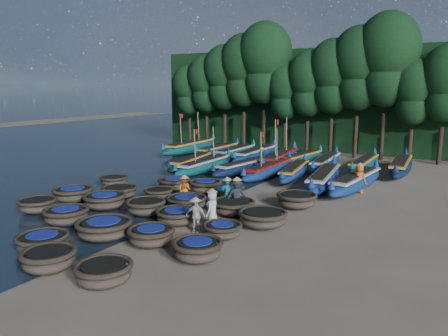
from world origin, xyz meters
The scene contains 60 objects.
ground centered at (0.00, 0.00, 0.00)m, with size 120.00×120.00×0.00m, color gray.
foliage_wall centered at (0.00, 23.50, 5.00)m, with size 40.00×3.00×10.00m, color black.
coracle_2 centered at (-1.99, -9.27, 0.39)m, with size 2.10×2.10×0.68m.
coracle_3 centered at (-0.16, -10.36, 0.44)m, with size 2.05×2.05×0.77m.
coracle_4 centered at (2.30, -10.11, 0.42)m, with size 2.03×2.03×0.73m.
coracle_5 centered at (-6.78, -6.05, 0.42)m, with size 2.07×2.07×0.74m.
coracle_6 centered at (-3.94, -6.56, 0.46)m, with size 2.46×2.46×0.80m.
coracle_7 centered at (-0.97, -7.00, 0.47)m, with size 2.96×2.96×0.81m.
coracle_8 centered at (1.30, -6.59, 0.44)m, with size 1.97×1.97×0.76m.
coracle_9 centered at (3.81, -6.89, 0.45)m, with size 2.15×2.15×0.78m.
coracle_10 centered at (-6.96, -3.65, 0.47)m, with size 2.25×2.25×0.81m.
coracle_11 centered at (-4.37, -3.75, 0.47)m, with size 2.46×2.46×0.81m.
coracle_12 centered at (-1.77, -3.44, 0.45)m, with size 2.20×2.20×0.79m.
coracle_13 centered at (0.49, -3.79, 0.41)m, with size 2.29×2.29×0.71m.
coracle_14 centered at (3.30, -4.30, 0.37)m, with size 2.12×2.12×0.64m.
coracle_15 centered at (-5.33, -1.68, 0.40)m, with size 2.08×2.08×0.69m.
coracle_16 centered at (-3.12, -0.83, 0.38)m, with size 1.72×1.72×0.66m.
coracle_17 centered at (-0.61, -1.57, 0.41)m, with size 2.17×2.17×0.72m.
coracle_18 centered at (1.96, -1.05, 0.42)m, with size 2.76×2.76×0.73m.
coracle_19 centered at (4.11, -2.06, 0.44)m, with size 2.44×2.44×0.77m.
coracle_20 centered at (-7.95, 0.43, 0.36)m, with size 1.81×1.81×0.63m.
coracle_21 centered at (-3.76, 1.46, 0.45)m, with size 2.08×2.08×0.77m.
coracle_22 centered at (-1.68, 1.82, 0.46)m, with size 2.31×2.31×0.79m.
coracle_23 centered at (0.16, 1.14, 0.37)m, with size 1.98×1.98×0.64m.
coracle_24 centered at (4.25, 1.71, 0.46)m, with size 2.56×2.56×0.81m.
long_boat_2 centered at (-7.05, 7.83, 0.51)m, with size 2.59×7.51×1.34m.
long_boat_3 centered at (-5.31, 7.14, 0.54)m, with size 1.73×8.01×3.40m.
long_boat_4 centered at (-2.57, 8.37, 0.52)m, with size 2.22×7.74×1.37m.
long_boat_5 centered at (-0.53, 8.20, 0.54)m, with size 1.46×7.98×3.39m.
long_boat_6 centered at (1.22, 8.75, 0.50)m, with size 2.51×7.41×1.32m.
long_boat_7 centered at (3.87, 7.22, 0.57)m, with size 2.75×8.47×1.51m.
long_boat_8 centered at (5.88, 7.42, 0.57)m, with size 2.09×8.46×1.49m.
long_boat_9 centered at (-11.77, 14.24, 0.62)m, with size 1.98×9.17×3.90m.
long_boat_10 centered at (-8.71, 14.38, 0.51)m, with size 1.34×7.67×1.35m.
long_boat_11 centered at (-6.69, 14.13, 0.51)m, with size 1.48×7.69×1.35m.
long_boat_12 centered at (-4.45, 13.78, 0.57)m, with size 1.79×8.56×1.51m.
long_boat_13 centered at (-1.56, 12.45, 0.62)m, with size 2.73×9.12×3.90m.
long_boat_14 centered at (-0.39, 14.05, 0.51)m, with size 2.13×7.53×1.33m.
long_boat_15 centered at (2.01, 13.09, 0.54)m, with size 2.10×8.03×1.42m.
long_boat_16 centered at (4.73, 14.02, 0.53)m, with size 1.60×7.96×1.40m.
long_boat_17 centered at (7.31, 14.39, 0.57)m, with size 2.14×8.45×1.49m.
fisherman_0 centered at (2.05, -3.17, 0.91)m, with size 0.68×0.91×1.90m.
fisherman_1 centered at (1.23, -0.44, 0.93)m, with size 0.71×0.60×1.86m.
fisherman_2 centered at (-1.40, -0.66, 0.82)m, with size 0.82×0.68×1.72m.
fisherman_3 centered at (1.82, -0.47, 0.90)m, with size 1.22×1.27×1.93m.
fisherman_4 centered at (1.90, -4.29, 0.84)m, with size 0.96×0.61×1.73m.
fisherman_5 centered at (-2.05, 10.22, 0.88)m, with size 1.64×0.98×1.89m.
fisherman_6 centered at (6.20, 6.86, 0.94)m, with size 0.98×0.77×1.97m.
tree_0 centered at (-16.00, 20.00, 5.97)m, with size 3.68×3.68×8.68m.
tree_1 centered at (-13.70, 20.00, 6.65)m, with size 4.09×4.09×9.65m.
tree_2 centered at (-11.40, 20.00, 7.32)m, with size 4.51×4.51×10.63m.
tree_3 centered at (-9.10, 20.00, 8.00)m, with size 4.92×4.92×11.60m.
tree_4 centered at (-6.80, 20.00, 8.67)m, with size 5.34×5.34×12.58m.
tree_5 centered at (-4.50, 20.00, 5.97)m, with size 3.68×3.68×8.68m.
tree_6 centered at (-2.20, 20.00, 6.65)m, with size 4.09×4.09×9.65m.
tree_7 centered at (0.10, 20.00, 7.32)m, with size 4.51×4.51×10.63m.
tree_8 centered at (2.40, 20.00, 8.00)m, with size 4.92×4.92×11.60m.
tree_9 centered at (4.70, 20.00, 8.67)m, with size 5.34×5.34×12.58m.
tree_10 centered at (7.00, 20.00, 5.97)m, with size 3.68×3.68×8.68m.
tree_11 centered at (9.30, 20.00, 6.65)m, with size 4.09×4.09×9.65m.
Camera 1 is at (12.69, -19.51, 6.47)m, focal length 35.00 mm.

